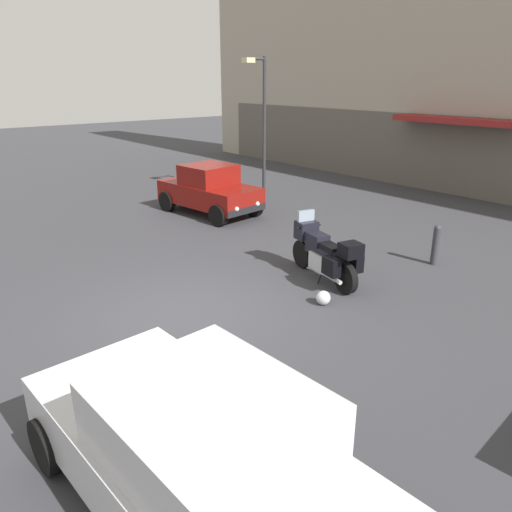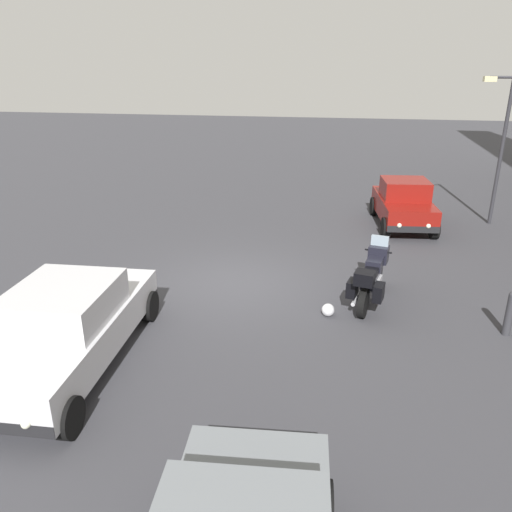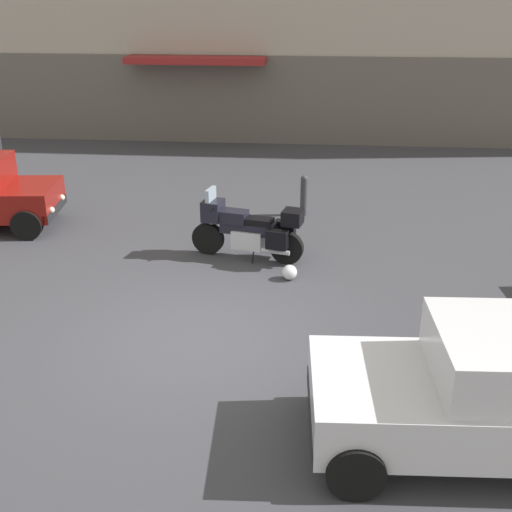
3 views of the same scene
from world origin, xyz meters
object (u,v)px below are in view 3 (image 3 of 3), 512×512
Objects in this scene: helmet at (290,272)px; car_sedan_far at (512,392)px; bollard_curbside at (304,194)px; motorcycle at (249,229)px.

car_sedan_far is (2.69, -4.47, 0.64)m from helmet.
car_sedan_far is at bearing -58.92° from helmet.
bollard_curbside is at bearing 87.29° from helmet.
motorcycle is at bearing 132.72° from helmet.
helmet is 0.29× the size of bollard_curbside.
motorcycle is at bearing 120.51° from car_sedan_far.
bollard_curbside is (1.00, 2.67, -0.12)m from motorcycle.
motorcycle is 2.35× the size of bollard_curbside.
bollard_curbside is (0.17, 3.57, 0.36)m from helmet.
helmet is 3.59m from bollard_curbside.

